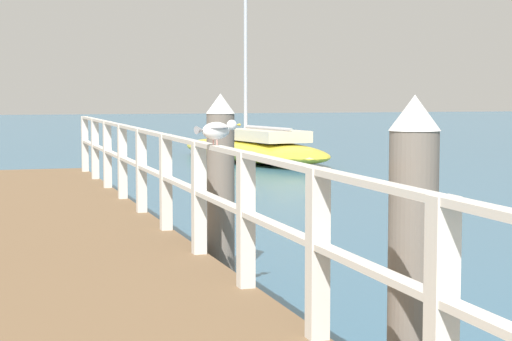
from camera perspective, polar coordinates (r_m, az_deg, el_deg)
pier_deck at (r=9.13m, az=-13.01°, el=-5.99°), size 2.85×18.53×0.42m
pier_railing at (r=9.20m, az=-4.72°, el=-0.45°), size 0.12×17.05×1.05m
dock_piling_near at (r=5.25m, az=9.78°, el=-5.66°), size 0.29×0.29×1.90m
dock_piling_far at (r=9.18m, az=-2.23°, el=-1.06°), size 0.29×0.29×1.90m
seagull_foreground at (r=7.81m, az=-2.47°, el=2.57°), size 0.45×0.25×0.21m
boat_3 at (r=25.15m, az=-0.19°, el=1.42°), size 3.58×7.73×8.61m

